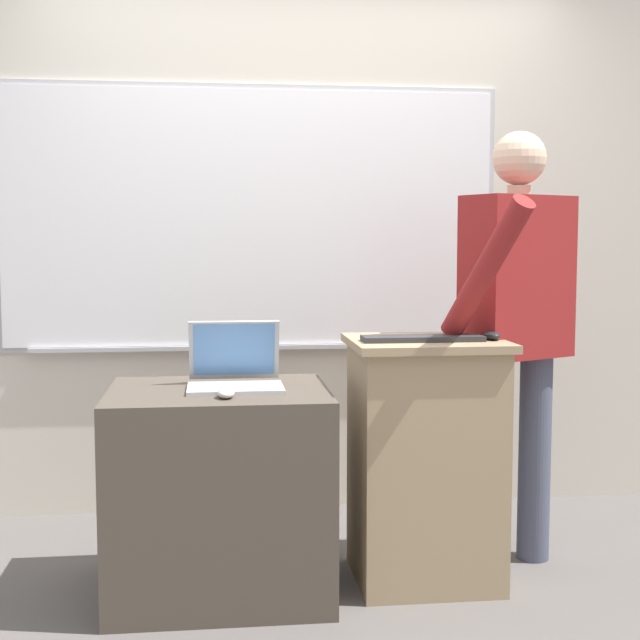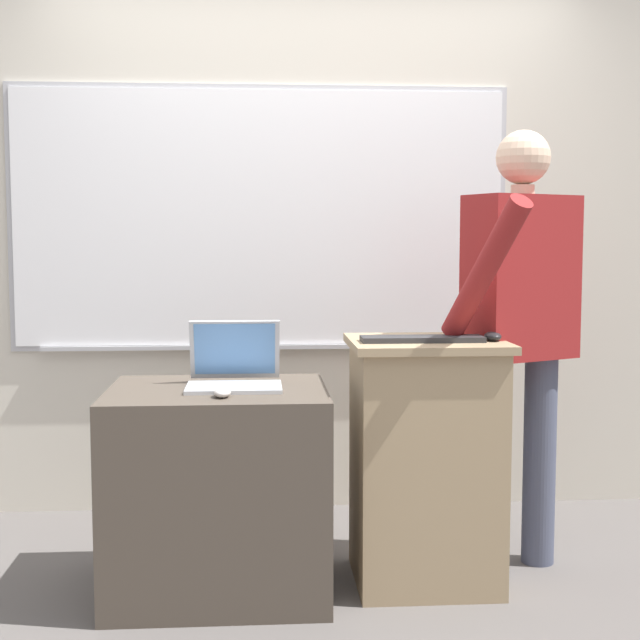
% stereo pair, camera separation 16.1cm
% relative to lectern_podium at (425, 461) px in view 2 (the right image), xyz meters
% --- Properties ---
extents(ground_plane, '(30.00, 30.00, 0.00)m').
position_rel_lectern_podium_xyz_m(ground_plane, '(-0.37, -0.36, -0.47)').
color(ground_plane, '#5B5654').
extents(back_wall, '(6.40, 0.17, 2.72)m').
position_rel_lectern_podium_xyz_m(back_wall, '(-0.39, 1.04, 0.89)').
color(back_wall, beige).
rests_on(back_wall, ground_plane).
extents(lectern_podium, '(0.57, 0.52, 0.93)m').
position_rel_lectern_podium_xyz_m(lectern_podium, '(0.00, 0.00, 0.00)').
color(lectern_podium, tan).
rests_on(lectern_podium, ground_plane).
extents(side_desk, '(0.80, 0.67, 0.76)m').
position_rel_lectern_podium_xyz_m(side_desk, '(-0.78, -0.02, -0.09)').
color(side_desk, '#4C4238').
rests_on(side_desk, ground_plane).
extents(person_presenter, '(0.60, 0.69, 1.72)m').
position_rel_lectern_podium_xyz_m(person_presenter, '(0.39, 0.10, 0.53)').
color(person_presenter, '#474C60').
rests_on(person_presenter, ground_plane).
extents(laptop, '(0.35, 0.32, 0.24)m').
position_rel_lectern_podium_xyz_m(laptop, '(-0.72, 0.03, 0.36)').
color(laptop, '#B7BABF').
rests_on(laptop, side_desk).
extents(wireless_keyboard, '(0.45, 0.12, 0.02)m').
position_rel_lectern_podium_xyz_m(wireless_keyboard, '(-0.03, -0.06, 0.47)').
color(wireless_keyboard, '#2D2D30').
rests_on(wireless_keyboard, lectern_podium).
extents(computer_mouse_by_laptop, '(0.06, 0.10, 0.03)m').
position_rel_lectern_podium_xyz_m(computer_mouse_by_laptop, '(-0.75, -0.21, 0.31)').
color(computer_mouse_by_laptop, silver).
rests_on(computer_mouse_by_laptop, side_desk).
extents(computer_mouse_by_keyboard, '(0.06, 0.10, 0.03)m').
position_rel_lectern_podium_xyz_m(computer_mouse_by_keyboard, '(0.24, -0.06, 0.48)').
color(computer_mouse_by_keyboard, black).
rests_on(computer_mouse_by_keyboard, lectern_podium).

